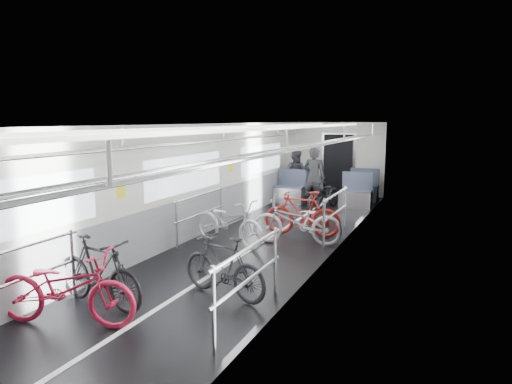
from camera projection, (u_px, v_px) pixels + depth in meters
car_shell at (284, 180)px, 10.34m from camera, size 3.02×14.01×2.41m
bike_left_near at (66, 288)px, 5.53m from camera, size 1.90×1.07×0.95m
bike_left_mid at (99, 272)px, 6.08m from camera, size 1.67×0.70×0.97m
bike_left_far at (229, 222)px, 9.11m from camera, size 1.88×1.09×0.93m
bike_right_near at (224, 266)px, 6.42m from camera, size 1.55×0.78×0.90m
bike_right_mid at (297, 221)px, 9.14m from camera, size 1.89×1.00×0.95m
bike_right_far at (302, 214)px, 9.78m from camera, size 1.69×0.66×0.99m
bike_aisle at (324, 194)px, 12.78m from camera, size 0.96×1.69×0.84m
person_standing at (314, 177)px, 12.94m from camera, size 0.65×0.45×1.72m
person_seated at (295, 175)px, 14.34m from camera, size 0.77×0.60×1.55m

